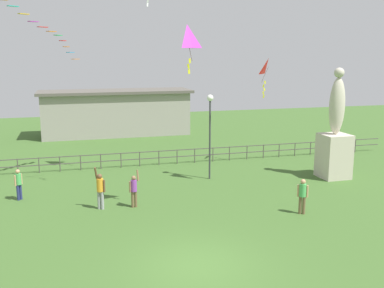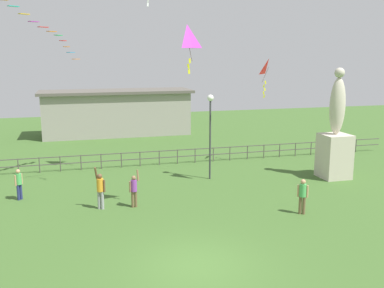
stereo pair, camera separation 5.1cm
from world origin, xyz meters
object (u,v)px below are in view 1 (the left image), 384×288
Objects in this scene: person_2 at (100,188)px; person_1 at (134,189)px; statue_monument at (335,142)px; lamppost at (210,119)px; person_3 at (19,182)px; kite_3 at (268,68)px; kite_6 at (187,39)px; person_4 at (303,194)px.

person_1 is at bearing -5.77° from person_2.
statue_monument reaches higher than lamppost.
person_3 is (-17.08, 0.51, -1.22)m from statue_monument.
statue_monument reaches higher than person_1.
person_2 reaches higher than person_3.
statue_monument is 17.13m from person_3.
person_2 is 0.80× the size of kite_3.
lamppost is at bearing 61.73° from kite_6.
person_3 is (-5.25, 2.56, -0.01)m from person_1.
statue_monument is 12.07m from person_1.
kite_6 is at bearing -134.57° from kite_3.
person_3 is (-3.74, 2.41, -0.10)m from person_2.
person_3 is at bearing -173.78° from lamppost.
statue_monument reaches higher than person_3.
lamppost reaches higher than person_1.
lamppost is 2.40× the size of kite_6.
kite_3 is at bearing 13.66° from person_3.
person_3 is 0.76× the size of kite_6.
statue_monument is at bearing -13.02° from lamppost.
statue_monument is 1.30× the size of lamppost.
person_2 is at bearing 174.23° from person_1.
person_4 is at bearing -19.48° from person_2.
person_1 reaches higher than person_3.
kite_3 reaches higher than person_2.
kite_3 is at bearing 45.43° from kite_6.
person_3 is at bearing 156.16° from person_4.
kite_3 reaches higher than lamppost.
person_3 is 16.03m from kite_3.
kite_6 reaches higher than person_1.
lamppost is 6.88m from kite_6.
kite_6 is (-7.19, -7.30, 1.46)m from kite_3.
person_3 is 13.47m from person_4.
person_1 is at bearing -147.00° from kite_3.
person_4 is (12.32, -5.44, 0.04)m from person_3.
person_1 is at bearing 157.81° from person_4.
statue_monument is 11.51m from kite_6.
person_2 is at bearing 160.70° from kite_6.
person_2 is 7.74m from kite_6.
person_1 is 0.72× the size of kite_3.
person_2 is 1.23× the size of person_4.
person_3 is 0.63× the size of kite_3.
person_1 is at bearing -142.94° from lamppost.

